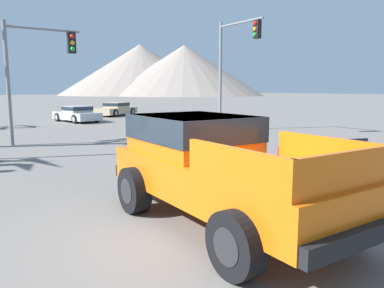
% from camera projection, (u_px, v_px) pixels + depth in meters
% --- Properties ---
extents(ground_plane, '(320.00, 320.00, 0.00)m').
position_uv_depth(ground_plane, '(201.00, 227.00, 6.43)').
color(ground_plane, slate).
extents(orange_pickup_truck, '(2.37, 5.16, 1.87)m').
position_uv_depth(orange_pickup_truck, '(213.00, 163.00, 6.63)').
color(orange_pickup_truck, orange).
rests_on(orange_pickup_truck, ground_plane).
extents(red_convertible_car, '(2.94, 4.85, 1.09)m').
position_uv_depth(red_convertible_car, '(357.00, 169.00, 9.10)').
color(red_convertible_car, red).
rests_on(red_convertible_car, ground_plane).
extents(parked_car_silver, '(2.53, 4.40, 1.14)m').
position_uv_depth(parked_car_silver, '(77.00, 114.00, 26.97)').
color(parked_car_silver, '#B7BABF').
rests_on(parked_car_silver, ground_plane).
extents(parked_car_tan, '(4.67, 3.92, 1.17)m').
position_uv_depth(parked_car_tan, '(116.00, 109.00, 33.16)').
color(parked_car_tan, tan).
rests_on(parked_car_tan, ground_plane).
extents(traffic_light_main, '(0.38, 3.39, 6.04)m').
position_uv_depth(traffic_light_main, '(235.00, 55.00, 20.06)').
color(traffic_light_main, slate).
rests_on(traffic_light_main, ground_plane).
extents(traffic_light_crosswalk, '(3.12, 0.38, 5.13)m').
position_uv_depth(traffic_light_crosswalk, '(38.00, 60.00, 15.92)').
color(traffic_light_crosswalk, slate).
rests_on(traffic_light_crosswalk, ground_plane).
extents(distant_mountain_range, '(180.69, 77.47, 19.21)m').
position_uv_depth(distant_mountain_range, '(55.00, 69.00, 121.12)').
color(distant_mountain_range, gray).
rests_on(distant_mountain_range, ground_plane).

